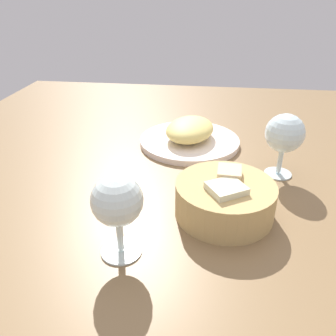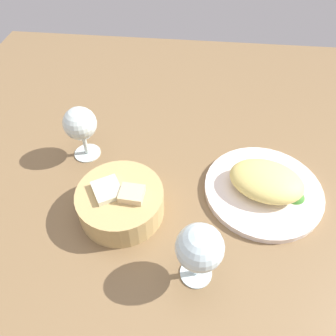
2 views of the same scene
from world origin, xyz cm
name	(u,v)px [view 1 (image 1 of 2)]	position (x,y,z in cm)	size (l,w,h in cm)	color
ground_plane	(199,179)	(0.00, 0.00, -1.00)	(140.00, 140.00, 2.00)	brown
plate	(189,141)	(-15.51, -3.23, 0.70)	(24.71, 24.71, 1.40)	white
omelette	(190,129)	(-15.51, -3.23, 3.83)	(15.13, 11.19, 4.86)	#E7D072
lettuce_garnish	(197,126)	(-21.54, -1.68, 2.30)	(4.23, 4.23, 1.80)	#397A2B
bread_basket	(225,198)	(13.30, 4.72, 3.23)	(16.93, 16.93, 7.55)	tan
wine_glass_near	(117,204)	(24.76, -10.64, 8.70)	(7.36, 7.36, 12.93)	silver
wine_glass_far	(285,135)	(-2.27, 16.33, 8.95)	(7.79, 7.79, 13.25)	silver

